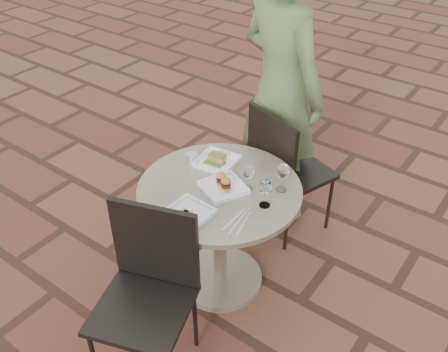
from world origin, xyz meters
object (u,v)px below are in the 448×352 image
Objects in this scene: plate_salmon at (217,160)px; chair_far at (283,164)px; plate_sliders at (223,185)px; cafe_table at (220,222)px; diner at (281,90)px; plate_tuna at (188,213)px; chair_near at (149,281)px.

chair_far is at bearing 67.35° from plate_salmon.
plate_sliders is (0.18, -0.18, 0.01)m from plate_salmon.
diner is (-0.13, 0.83, 0.46)m from cafe_table.
plate_sliders is at bearing -44.99° from plate_salmon.
plate_tuna is (-0.02, -0.91, 0.19)m from chair_far.
chair_near is 0.38m from plate_tuna.
diner reaches higher than cafe_table.
cafe_table is 3.15× the size of plate_sliders.
plate_tuna is (-0.02, 0.33, 0.19)m from chair_near.
plate_tuna is at bearing 107.65° from chair_far.
diner reaches higher than plate_tuna.
plate_tuna is at bearing 113.36° from diner.
cafe_table is 0.64m from chair_far.
chair_near is at bearing -86.70° from plate_tuna.
chair_near is at bearing 108.94° from chair_far.
chair_far is 0.47m from diner.
chair_near is 3.86× the size of plate_salmon.
diner is 0.68m from plate_salmon.
plate_tuna is at bearing -93.11° from plate_sliders.
plate_salmon reaches higher than cafe_table.
plate_tuna is (0.16, -0.46, -0.00)m from plate_salmon.
chair_near is 0.49× the size of diner.
diner is at bearing 100.74° from plate_sliders.
chair_far is at bearing 145.70° from diner.
chair_near reaches higher than plate_sliders.
chair_far reaches higher than cafe_table.
chair_near is at bearing -87.29° from cafe_table.
chair_near is at bearing 112.45° from diner.
cafe_table is at bearing -49.48° from plate_salmon.
cafe_table is at bearing 106.07° from chair_far.
plate_tuna is (-0.02, -0.28, -0.01)m from plate_sliders.
chair_near is 1.50m from diner.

